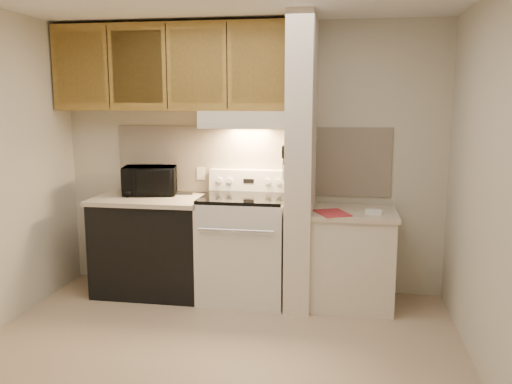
# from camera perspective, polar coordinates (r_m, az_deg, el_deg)

# --- Properties ---
(floor) EXTENTS (3.60, 3.60, 0.00)m
(floor) POSITION_cam_1_polar(r_m,az_deg,el_deg) (4.05, -4.46, -16.71)
(floor) COLOR tan
(floor) RESTS_ON ground
(wall_back) EXTENTS (3.60, 2.50, 0.02)m
(wall_back) POSITION_cam_1_polar(r_m,az_deg,el_deg) (5.12, -0.58, 3.55)
(wall_back) COLOR beige
(wall_back) RESTS_ON floor
(wall_right) EXTENTS (0.02, 3.00, 2.50)m
(wall_right) POSITION_cam_1_polar(r_m,az_deg,el_deg) (3.67, 23.68, 0.28)
(wall_right) COLOR beige
(wall_right) RESTS_ON floor
(backsplash) EXTENTS (2.60, 0.02, 0.63)m
(backsplash) POSITION_cam_1_polar(r_m,az_deg,el_deg) (5.11, -0.61, 3.37)
(backsplash) COLOR #FFE8CF
(backsplash) RESTS_ON wall_back
(range_body) EXTENTS (0.76, 0.65, 0.92)m
(range_body) POSITION_cam_1_polar(r_m,az_deg,el_deg) (4.94, -1.28, -6.03)
(range_body) COLOR silver
(range_body) RESTS_ON floor
(oven_window) EXTENTS (0.50, 0.01, 0.30)m
(oven_window) POSITION_cam_1_polar(r_m,az_deg,el_deg) (4.63, -2.02, -6.60)
(oven_window) COLOR black
(oven_window) RESTS_ON range_body
(oven_handle) EXTENTS (0.65, 0.02, 0.02)m
(oven_handle) POSITION_cam_1_polar(r_m,az_deg,el_deg) (4.54, -2.13, -4.06)
(oven_handle) COLOR silver
(oven_handle) RESTS_ON range_body
(cooktop) EXTENTS (0.74, 0.64, 0.03)m
(cooktop) POSITION_cam_1_polar(r_m,az_deg,el_deg) (4.83, -1.30, -0.60)
(cooktop) COLOR black
(cooktop) RESTS_ON range_body
(range_backguard) EXTENTS (0.76, 0.08, 0.20)m
(range_backguard) POSITION_cam_1_polar(r_m,az_deg,el_deg) (5.09, -0.70, 1.24)
(range_backguard) COLOR silver
(range_backguard) RESTS_ON range_body
(range_display) EXTENTS (0.10, 0.01, 0.04)m
(range_display) POSITION_cam_1_polar(r_m,az_deg,el_deg) (5.05, -0.78, 1.17)
(range_display) COLOR black
(range_display) RESTS_ON range_backguard
(range_knob_left_outer) EXTENTS (0.05, 0.02, 0.05)m
(range_knob_left_outer) POSITION_cam_1_polar(r_m,az_deg,el_deg) (5.10, -3.88, 1.24)
(range_knob_left_outer) COLOR silver
(range_knob_left_outer) RESTS_ON range_backguard
(range_knob_left_inner) EXTENTS (0.05, 0.02, 0.05)m
(range_knob_left_inner) POSITION_cam_1_polar(r_m,az_deg,el_deg) (5.08, -2.79, 1.22)
(range_knob_left_inner) COLOR silver
(range_knob_left_inner) RESTS_ON range_backguard
(range_knob_right_inner) EXTENTS (0.05, 0.02, 0.05)m
(range_knob_right_inner) POSITION_cam_1_polar(r_m,az_deg,el_deg) (5.02, 1.23, 1.12)
(range_knob_right_inner) COLOR silver
(range_knob_right_inner) RESTS_ON range_backguard
(range_knob_right_outer) EXTENTS (0.05, 0.02, 0.05)m
(range_knob_right_outer) POSITION_cam_1_polar(r_m,az_deg,el_deg) (5.00, 2.37, 1.09)
(range_knob_right_outer) COLOR silver
(range_knob_right_outer) RESTS_ON range_backguard
(dishwasher_front) EXTENTS (1.00, 0.63, 0.87)m
(dishwasher_front) POSITION_cam_1_polar(r_m,az_deg,el_deg) (5.19, -10.89, -5.72)
(dishwasher_front) COLOR black
(dishwasher_front) RESTS_ON floor
(left_countertop) EXTENTS (1.04, 0.67, 0.04)m
(left_countertop) POSITION_cam_1_polar(r_m,az_deg,el_deg) (5.09, -11.06, -0.77)
(left_countertop) COLOR beige
(left_countertop) RESTS_ON dishwasher_front
(spoon_rest) EXTENTS (0.24, 0.11, 0.02)m
(spoon_rest) POSITION_cam_1_polar(r_m,az_deg,el_deg) (5.19, -7.95, -0.16)
(spoon_rest) COLOR black
(spoon_rest) RESTS_ON left_countertop
(teal_jar) EXTENTS (0.13, 0.13, 0.11)m
(teal_jar) POSITION_cam_1_polar(r_m,az_deg,el_deg) (5.31, -11.25, 0.48)
(teal_jar) COLOR #2A595E
(teal_jar) RESTS_ON left_countertop
(outlet) EXTENTS (0.08, 0.01, 0.12)m
(outlet) POSITION_cam_1_polar(r_m,az_deg,el_deg) (5.22, -5.82, 1.96)
(outlet) COLOR beige
(outlet) RESTS_ON backsplash
(microwave) EXTENTS (0.55, 0.43, 0.27)m
(microwave) POSITION_cam_1_polar(r_m,az_deg,el_deg) (5.21, -11.09, 1.20)
(microwave) COLOR black
(microwave) RESTS_ON left_countertop
(partition_pillar) EXTENTS (0.22, 0.70, 2.50)m
(partition_pillar) POSITION_cam_1_polar(r_m,az_deg,el_deg) (4.71, 4.79, 2.98)
(partition_pillar) COLOR beige
(partition_pillar) RESTS_ON floor
(pillar_trim) EXTENTS (0.01, 0.70, 0.04)m
(pillar_trim) POSITION_cam_1_polar(r_m,az_deg,el_deg) (4.72, 3.39, 3.62)
(pillar_trim) COLOR olive
(pillar_trim) RESTS_ON partition_pillar
(knife_strip) EXTENTS (0.02, 0.42, 0.04)m
(knife_strip) POSITION_cam_1_polar(r_m,az_deg,el_deg) (4.67, 3.25, 3.80)
(knife_strip) COLOR black
(knife_strip) RESTS_ON partition_pillar
(knife_blade_a) EXTENTS (0.01, 0.03, 0.16)m
(knife_blade_a) POSITION_cam_1_polar(r_m,az_deg,el_deg) (4.53, 2.87, 2.34)
(knife_blade_a) COLOR silver
(knife_blade_a) RESTS_ON knife_strip
(knife_handle_a) EXTENTS (0.02, 0.02, 0.10)m
(knife_handle_a) POSITION_cam_1_polar(r_m,az_deg,el_deg) (4.49, 2.86, 4.21)
(knife_handle_a) COLOR black
(knife_handle_a) RESTS_ON knife_strip
(knife_blade_b) EXTENTS (0.01, 0.04, 0.18)m
(knife_blade_b) POSITION_cam_1_polar(r_m,az_deg,el_deg) (4.60, 2.98, 2.34)
(knife_blade_b) COLOR silver
(knife_blade_b) RESTS_ON knife_strip
(knife_handle_b) EXTENTS (0.02, 0.02, 0.10)m
(knife_handle_b) POSITION_cam_1_polar(r_m,az_deg,el_deg) (4.59, 3.00, 4.33)
(knife_handle_b) COLOR black
(knife_handle_b) RESTS_ON knife_strip
(knife_blade_c) EXTENTS (0.01, 0.04, 0.20)m
(knife_blade_c) POSITION_cam_1_polar(r_m,az_deg,el_deg) (4.69, 3.11, 2.36)
(knife_blade_c) COLOR silver
(knife_blade_c) RESTS_ON knife_strip
(knife_handle_c) EXTENTS (0.02, 0.02, 0.10)m
(knife_handle_c) POSITION_cam_1_polar(r_m,az_deg,el_deg) (4.66, 3.10, 4.40)
(knife_handle_c) COLOR black
(knife_handle_c) RESTS_ON knife_strip
(knife_blade_d) EXTENTS (0.01, 0.04, 0.16)m
(knife_blade_d) POSITION_cam_1_polar(r_m,az_deg,el_deg) (4.76, 3.20, 2.70)
(knife_blade_d) COLOR silver
(knife_blade_d) RESTS_ON knife_strip
(knife_handle_d) EXTENTS (0.02, 0.02, 0.10)m
(knife_handle_d) POSITION_cam_1_polar(r_m,az_deg,el_deg) (4.74, 3.21, 4.49)
(knife_handle_d) COLOR black
(knife_handle_d) RESTS_ON knife_strip
(knife_blade_e) EXTENTS (0.01, 0.04, 0.18)m
(knife_blade_e) POSITION_cam_1_polar(r_m,az_deg,el_deg) (4.84, 3.31, 2.70)
(knife_blade_e) COLOR silver
(knife_blade_e) RESTS_ON knife_strip
(knife_handle_e) EXTENTS (0.02, 0.02, 0.10)m
(knife_handle_e) POSITION_cam_1_polar(r_m,az_deg,el_deg) (4.81, 3.31, 4.57)
(knife_handle_e) COLOR black
(knife_handle_e) RESTS_ON knife_strip
(oven_mitt) EXTENTS (0.03, 0.11, 0.26)m
(oven_mitt) POSITION_cam_1_polar(r_m,az_deg,el_deg) (4.91, 3.40, 1.99)
(oven_mitt) COLOR gray
(oven_mitt) RESTS_ON partition_pillar
(right_cab_base) EXTENTS (0.70, 0.60, 0.81)m
(right_cab_base) POSITION_cam_1_polar(r_m,az_deg,el_deg) (4.87, 10.09, -7.09)
(right_cab_base) COLOR beige
(right_cab_base) RESTS_ON floor
(right_countertop) EXTENTS (0.74, 0.64, 0.04)m
(right_countertop) POSITION_cam_1_polar(r_m,az_deg,el_deg) (4.76, 10.24, -2.19)
(right_countertop) COLOR beige
(right_countertop) RESTS_ON right_cab_base
(red_folder) EXTENTS (0.34, 0.38, 0.01)m
(red_folder) POSITION_cam_1_polar(r_m,az_deg,el_deg) (4.61, 8.03, -2.20)
(red_folder) COLOR #B52D37
(red_folder) RESTS_ON right_countertop
(white_box) EXTENTS (0.14, 0.10, 0.04)m
(white_box) POSITION_cam_1_polar(r_m,az_deg,el_deg) (4.66, 12.27, -2.04)
(white_box) COLOR white
(white_box) RESTS_ON right_countertop
(range_hood) EXTENTS (0.78, 0.44, 0.15)m
(range_hood) POSITION_cam_1_polar(r_m,az_deg,el_deg) (4.88, -1.05, 7.66)
(range_hood) COLOR beige
(range_hood) RESTS_ON upper_cabinets
(hood_lip) EXTENTS (0.78, 0.04, 0.06)m
(hood_lip) POSITION_cam_1_polar(r_m,az_deg,el_deg) (4.68, -1.53, 7.02)
(hood_lip) COLOR beige
(hood_lip) RESTS_ON range_hood
(upper_cabinets) EXTENTS (2.18, 0.33, 0.77)m
(upper_cabinets) POSITION_cam_1_polar(r_m,az_deg,el_deg) (5.10, -8.81, 12.81)
(upper_cabinets) COLOR olive
(upper_cabinets) RESTS_ON wall_back
(cab_door_a) EXTENTS (0.46, 0.01, 0.63)m
(cab_door_a) POSITION_cam_1_polar(r_m,az_deg,el_deg) (5.27, -18.04, 12.35)
(cab_door_a) COLOR olive
(cab_door_a) RESTS_ON upper_cabinets
(cab_gap_a) EXTENTS (0.01, 0.01, 0.73)m
(cab_gap_a) POSITION_cam_1_polar(r_m,az_deg,el_deg) (5.15, -15.29, 12.55)
(cab_gap_a) COLOR black
(cab_gap_a) RESTS_ON upper_cabinets
(cab_door_b) EXTENTS (0.46, 0.01, 0.63)m
(cab_door_b) POSITION_cam_1_polar(r_m,az_deg,el_deg) (5.04, -12.40, 12.73)
(cab_door_b) COLOR olive
(cab_door_b) RESTS_ON upper_cabinets
(cab_gap_b) EXTENTS (0.01, 0.01, 0.73)m
(cab_gap_b) POSITION_cam_1_polar(r_m,az_deg,el_deg) (4.95, -9.40, 12.89)
(cab_gap_b) COLOR black
(cab_gap_b) RESTS_ON upper_cabinets
(cab_door_c) EXTENTS (0.46, 0.01, 0.63)m
(cab_door_c) POSITION_cam_1_polar(r_m,az_deg,el_deg) (4.87, -6.29, 13.01)
(cab_door_c) COLOR olive
(cab_door_c) RESTS_ON upper_cabinets
(cab_gap_c) EXTENTS (0.01, 0.01, 0.73)m
(cab_gap_c) POSITION_cam_1_polar(r_m,az_deg,el_deg) (4.80, -3.08, 13.10)
(cab_gap_c) COLOR black
(cab_gap_c) RESTS_ON upper_cabinets
(cab_door_d) EXTENTS (0.46, 0.01, 0.63)m
(cab_door_d) POSITION_cam_1_polar(r_m,az_deg,el_deg) (4.75, 0.22, 13.16)
(cab_door_d) COLOR olive
(cab_door_d) RESTS_ON upper_cabinets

